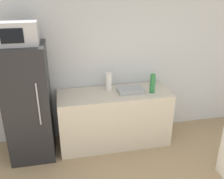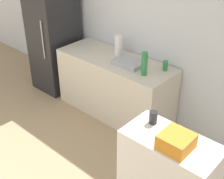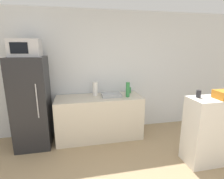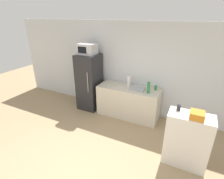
% 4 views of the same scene
% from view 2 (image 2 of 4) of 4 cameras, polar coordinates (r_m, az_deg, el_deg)
% --- Properties ---
extents(wall_back, '(8.00, 0.06, 2.60)m').
position_cam_2_polar(wall_back, '(4.48, 2.76, 12.44)').
color(wall_back, silver).
rests_on(wall_back, ground_plane).
extents(refrigerator, '(0.61, 0.66, 1.69)m').
position_cam_2_polar(refrigerator, '(5.14, -10.57, 9.02)').
color(refrigerator, '#232326').
rests_on(refrigerator, ground_plane).
extents(counter, '(1.73, 0.66, 0.88)m').
position_cam_2_polar(counter, '(4.51, 0.55, 0.56)').
color(counter, beige).
rests_on(counter, ground_plane).
extents(sink_basin, '(0.39, 0.27, 0.06)m').
position_cam_2_polar(sink_basin, '(4.13, 3.04, 4.90)').
color(sink_basin, '#9EA3A8').
rests_on(sink_basin, counter).
extents(bottle_tall, '(0.08, 0.08, 0.30)m').
position_cam_2_polar(bottle_tall, '(3.84, 5.92, 4.68)').
color(bottle_tall, '#2D7F42').
rests_on(bottle_tall, counter).
extents(bottle_short, '(0.07, 0.07, 0.13)m').
position_cam_2_polar(bottle_short, '(4.03, 9.70, 4.32)').
color(bottle_short, '#2D7F42').
rests_on(bottle_short, counter).
extents(basket, '(0.23, 0.24, 0.13)m').
position_cam_2_polar(basket, '(2.43, 11.65, -9.32)').
color(basket, orange).
rests_on(basket, shelf_cabinet).
extents(jar, '(0.07, 0.07, 0.11)m').
position_cam_2_polar(jar, '(2.66, 7.54, -5.07)').
color(jar, '#232328').
rests_on(jar, shelf_cabinet).
extents(paper_towel_roll, '(0.10, 0.10, 0.28)m').
position_cam_2_polar(paper_towel_roll, '(4.37, 1.17, 8.03)').
color(paper_towel_roll, white).
rests_on(paper_towel_roll, counter).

